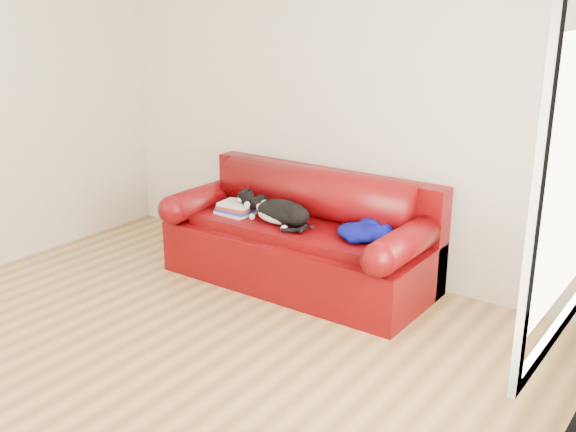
# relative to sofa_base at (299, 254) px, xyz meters

# --- Properties ---
(ground) EXTENTS (4.50, 4.50, 0.00)m
(ground) POSITION_rel_sofa_base_xyz_m (-0.00, -1.49, -0.24)
(ground) COLOR brown
(ground) RESTS_ON ground
(room_shell) EXTENTS (4.52, 4.02, 2.61)m
(room_shell) POSITION_rel_sofa_base_xyz_m (0.12, -1.48, 1.43)
(room_shell) COLOR beige
(room_shell) RESTS_ON ground
(sofa_base) EXTENTS (2.10, 0.90, 0.50)m
(sofa_base) POSITION_rel_sofa_base_xyz_m (0.00, 0.00, 0.00)
(sofa_base) COLOR #3D0207
(sofa_base) RESTS_ON ground
(sofa_back) EXTENTS (2.10, 1.01, 0.88)m
(sofa_back) POSITION_rel_sofa_base_xyz_m (0.00, 0.24, 0.30)
(sofa_back) COLOR #3D0207
(sofa_back) RESTS_ON ground
(book_stack) EXTENTS (0.29, 0.23, 0.10)m
(book_stack) POSITION_rel_sofa_base_xyz_m (-0.53, -0.12, 0.31)
(book_stack) COLOR beige
(book_stack) RESTS_ON sofa_base
(cat) EXTENTS (0.64, 0.33, 0.24)m
(cat) POSITION_rel_sofa_base_xyz_m (-0.09, -0.11, 0.35)
(cat) COLOR black
(cat) RESTS_ON sofa_base
(blanket) EXTENTS (0.51, 0.42, 0.13)m
(blanket) POSITION_rel_sofa_base_xyz_m (0.60, -0.04, 0.32)
(blanket) COLOR #02084F
(blanket) RESTS_ON sofa_base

